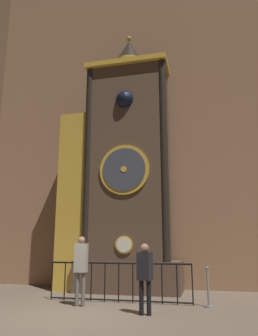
# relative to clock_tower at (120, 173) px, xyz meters

# --- Properties ---
(ground_plane) EXTENTS (28.00, 28.00, 0.00)m
(ground_plane) POSITION_rel_clock_tower_xyz_m (-0.01, -4.31, -4.25)
(ground_plane) COLOR brown
(cathedral_back_wall) EXTENTS (24.00, 0.32, 15.93)m
(cathedral_back_wall) POSITION_rel_clock_tower_xyz_m (-0.10, 1.17, 3.71)
(cathedral_back_wall) COLOR #936B4C
(cathedral_back_wall) RESTS_ON ground_plane
(clock_tower) EXTENTS (4.49, 1.79, 10.08)m
(clock_tower) POSITION_rel_clock_tower_xyz_m (0.00, 0.00, 0.00)
(clock_tower) COLOR brown
(clock_tower) RESTS_ON ground_plane
(railing_fence) EXTENTS (4.25, 0.05, 1.11)m
(railing_fence) POSITION_rel_clock_tower_xyz_m (0.56, -2.07, -3.64)
(railing_fence) COLOR black
(railing_fence) RESTS_ON ground_plane
(visitor_near) EXTENTS (0.35, 0.24, 1.83)m
(visitor_near) POSITION_rel_clock_tower_xyz_m (-0.29, -2.91, -3.14)
(visitor_near) COLOR #58554F
(visitor_near) RESTS_ON ground_plane
(visitor_far) EXTENTS (0.39, 0.32, 1.64)m
(visitor_far) POSITION_rel_clock_tower_xyz_m (1.63, -3.60, -3.26)
(visitor_far) COLOR black
(visitor_far) RESTS_ON ground_plane
(stanchion_post) EXTENTS (0.28, 0.28, 1.04)m
(stanchion_post) POSITION_rel_clock_tower_xyz_m (3.08, -2.18, -3.91)
(stanchion_post) COLOR gray
(stanchion_post) RESTS_ON ground_plane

